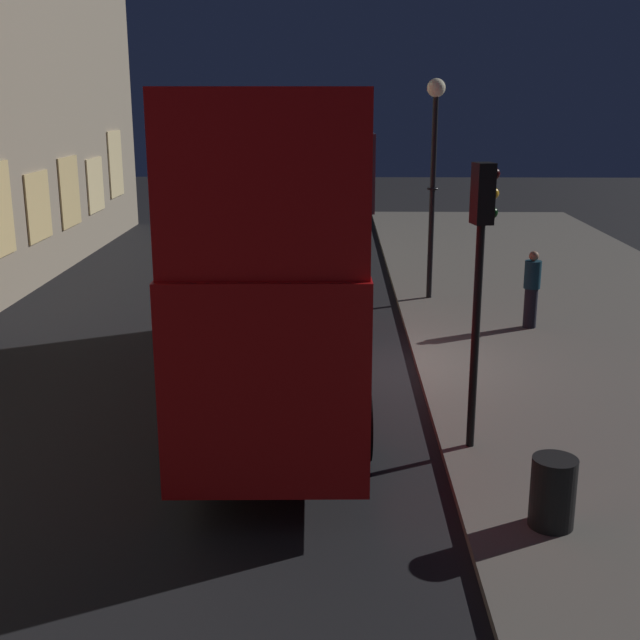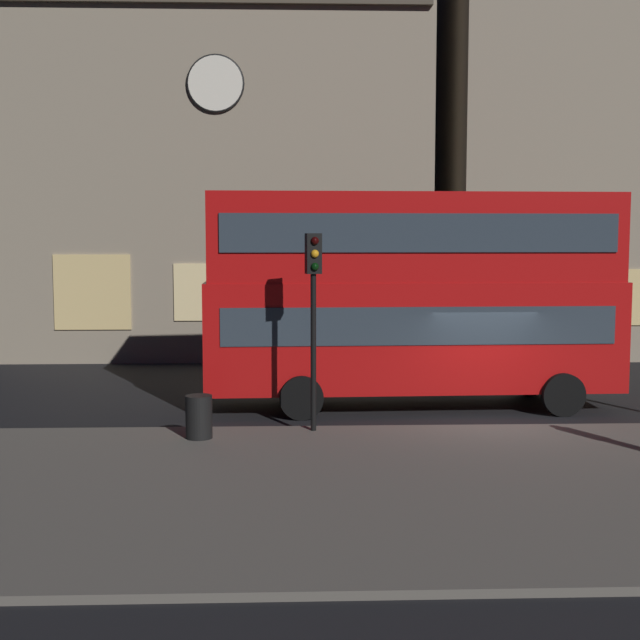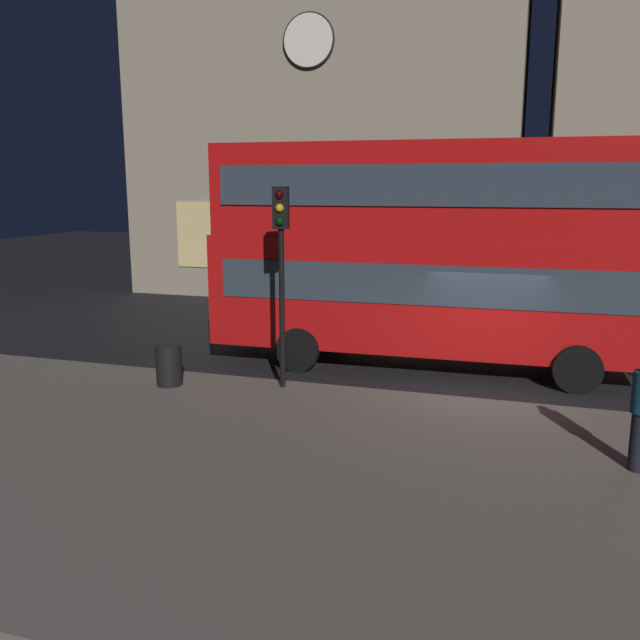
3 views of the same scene
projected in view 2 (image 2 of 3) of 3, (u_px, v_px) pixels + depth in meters
ground_plane at (493, 426)px, 19.16m from camera, size 80.00×80.00×0.00m
sidewalk_slab at (560, 484)px, 14.39m from camera, size 44.00×8.76×0.12m
building_with_clock at (221, 153)px, 32.36m from camera, size 14.98×9.03×14.95m
double_decker_bus at (412, 289)px, 20.97m from camera, size 10.34×3.06×5.31m
traffic_light_near_kerb at (314, 290)px, 17.86m from camera, size 0.36×0.39×4.21m
litter_bin at (199, 417)px, 17.42m from camera, size 0.55×0.55×0.89m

